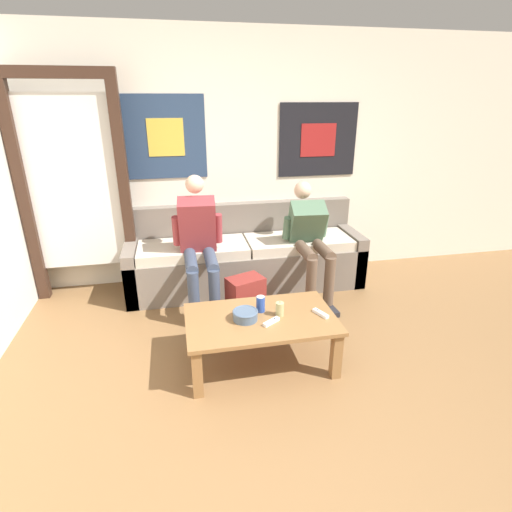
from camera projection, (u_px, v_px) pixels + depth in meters
The scene contains 13 objects.
ground_plane at pixel (290, 437), 2.40m from camera, with size 18.00×18.00×0.00m, color brown.
wall_back at pixel (228, 161), 4.19m from camera, with size 10.00×0.07×2.55m.
door_frame at pixel (73, 178), 3.74m from camera, with size 1.00×0.10×2.15m.
couch at pixel (246, 259), 4.25m from camera, with size 2.45×0.70×0.84m.
coffee_table at pixel (261, 325), 2.96m from camera, with size 1.10×0.66×0.40m.
person_seated_adult at pixel (199, 241), 3.67m from camera, with size 0.47×0.87×1.24m.
person_seated_teen at pixel (310, 237), 3.94m from camera, with size 0.47×0.92×1.11m.
backpack at pixel (246, 300), 3.61m from camera, with size 0.37×0.32×0.41m.
ceramic_bowl at pixel (245, 315), 2.89m from camera, with size 0.19×0.19×0.07m.
pillar_candle at pixel (280, 309), 2.94m from camera, with size 0.06×0.06×0.12m.
drink_can_blue at pixel (260, 304), 3.00m from camera, with size 0.07×0.07×0.12m.
game_controller_near_left at pixel (321, 313), 2.97m from camera, with size 0.09×0.15×0.03m.
game_controller_near_right at pixel (271, 322), 2.86m from camera, with size 0.14×0.11×0.03m.
Camera 1 is at (-0.57, -1.74, 1.91)m, focal length 28.00 mm.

